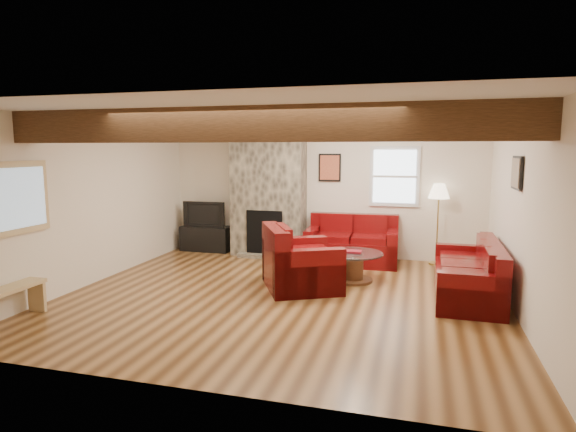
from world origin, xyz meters
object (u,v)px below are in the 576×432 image
at_px(coffee_table, 353,267).
at_px(tv_cabinet, 206,238).
at_px(sofa_three, 467,270).
at_px(armchair_red, 302,257).
at_px(television, 206,214).
at_px(loveseat, 352,240).
at_px(floor_lamp, 439,196).

height_order(coffee_table, tv_cabinet, tv_cabinet).
xyz_separation_m(sofa_three, armchair_red, (-2.32, -0.18, 0.08)).
bearing_deg(armchair_red, sofa_three, -112.67).
height_order(armchair_red, television, television).
bearing_deg(loveseat, tv_cabinet, 172.12).
height_order(coffee_table, television, television).
bearing_deg(armchair_red, loveseat, -43.04).
bearing_deg(television, tv_cabinet, 0.00).
height_order(loveseat, tv_cabinet, loveseat).
bearing_deg(loveseat, coffee_table, -83.49).
bearing_deg(coffee_table, sofa_three, -13.38).
xyz_separation_m(sofa_three, tv_cabinet, (-4.81, 1.88, -0.13)).
relative_size(sofa_three, loveseat, 1.24).
height_order(sofa_three, tv_cabinet, sofa_three).
bearing_deg(floor_lamp, loveseat, -167.73).
distance_m(loveseat, television, 3.03).
bearing_deg(floor_lamp, television, -179.74).
relative_size(loveseat, tv_cabinet, 1.61).
bearing_deg(armchair_red, tv_cabinet, 23.52).
relative_size(tv_cabinet, floor_lamp, 0.69).
relative_size(sofa_three, floor_lamp, 1.38).
bearing_deg(sofa_three, loveseat, -129.93).
relative_size(sofa_three, tv_cabinet, 1.99).
bearing_deg(television, coffee_table, -25.09).
relative_size(sofa_three, coffee_table, 2.15).
distance_m(coffee_table, television, 3.55).
height_order(sofa_three, coffee_table, sofa_three).
bearing_deg(loveseat, sofa_three, -43.06).
bearing_deg(sofa_three, floor_lamp, -168.61).
bearing_deg(television, floor_lamp, 0.26).
distance_m(loveseat, floor_lamp, 1.71).
height_order(armchair_red, tv_cabinet, armchair_red).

